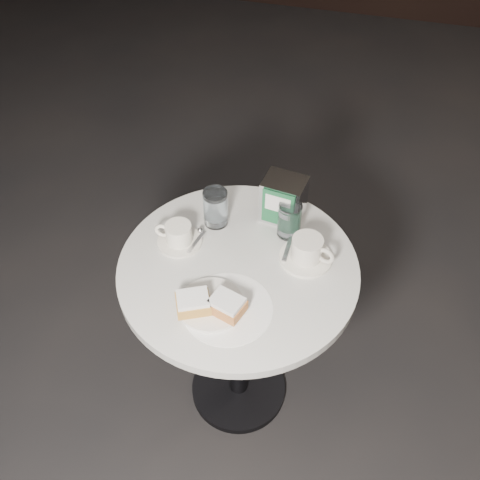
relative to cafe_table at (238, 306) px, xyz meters
The scene contains 9 objects.
ground 0.55m from the cafe_table, ahead, with size 7.00×7.00×0.00m, color black.
cafe_table is the anchor object (origin of this frame).
sugar_spill 0.25m from the cafe_table, 85.45° to the right, with size 0.25×0.25×0.00m, color white.
beignet_plate 0.28m from the cafe_table, 100.14° to the right, with size 0.20×0.20×0.06m.
coffee_cup_left 0.30m from the cafe_table, 168.00° to the left, with size 0.15×0.14×0.07m.
coffee_cup_right 0.31m from the cafe_table, 21.89° to the left, with size 0.19×0.19×0.08m.
water_glass_left 0.32m from the cafe_table, 126.34° to the left, with size 0.09×0.09×0.12m.
water_glass_right 0.32m from the cafe_table, 55.26° to the left, with size 0.07×0.07×0.11m.
napkin_dispenser 0.36m from the cafe_table, 70.72° to the left, with size 0.14×0.12×0.15m.
Camera 1 is at (0.27, -0.97, 1.92)m, focal length 40.00 mm.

